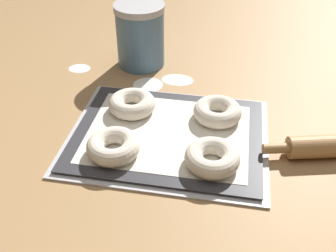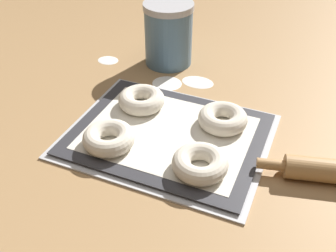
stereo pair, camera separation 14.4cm
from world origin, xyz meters
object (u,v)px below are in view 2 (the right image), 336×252
(baking_tray, at_px, (168,135))
(bagel_back_right, at_px, (223,118))
(bagel_back_left, at_px, (142,100))
(flour_canister, at_px, (168,34))
(bagel_front_right, at_px, (200,163))
(bagel_front_left, at_px, (109,138))

(baking_tray, height_order, bagel_back_right, bagel_back_right)
(bagel_back_left, distance_m, flour_canister, 0.24)
(bagel_back_left, height_order, bagel_back_right, same)
(baking_tray, distance_m, flour_canister, 0.34)
(bagel_back_left, distance_m, bagel_back_right, 0.19)
(bagel_front_right, height_order, bagel_back_right, same)
(baking_tray, relative_size, bagel_front_left, 3.94)
(baking_tray, bearing_deg, flour_canister, 112.90)
(bagel_front_left, distance_m, bagel_back_right, 0.24)
(bagel_front_right, xyz_separation_m, bagel_back_right, (-0.00, 0.15, 0.00))
(bagel_back_left, bearing_deg, bagel_front_left, -89.73)
(bagel_front_left, height_order, bagel_back_right, same)
(bagel_front_left, bearing_deg, bagel_front_right, 0.33)
(bagel_front_left, relative_size, bagel_back_left, 1.00)
(bagel_front_right, relative_size, flour_canister, 0.63)
(bagel_front_right, height_order, flour_canister, flour_canister)
(baking_tray, distance_m, bagel_back_left, 0.12)
(bagel_back_left, bearing_deg, bagel_front_right, -37.49)
(baking_tray, xyz_separation_m, flour_canister, (-0.13, 0.30, 0.08))
(baking_tray, height_order, bagel_front_left, bagel_front_left)
(bagel_front_right, bearing_deg, baking_tray, 140.69)
(bagel_back_left, relative_size, flour_canister, 0.63)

